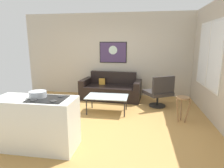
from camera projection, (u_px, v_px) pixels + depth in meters
The scene contains 11 objects.
ground at pixel (100, 121), 4.56m from camera, with size 6.40×6.40×0.04m, color #B68747.
back_wall at pixel (114, 55), 6.60m from camera, with size 6.40×0.05×2.80m, color #BEB4A2.
right_wall at pixel (219, 62), 4.15m from camera, with size 0.05×6.40×2.80m, color #BEB2A0.
couch at pixel (111, 90), 6.27m from camera, with size 1.99×1.03×0.86m.
coffee_table at pixel (107, 97), 5.00m from camera, with size 1.08×0.64×0.44m.
armchair at pixel (159, 92), 5.39m from camera, with size 0.90×0.89×0.93m.
bar_stool at pixel (183, 103), 4.37m from camera, with size 0.35×0.34×0.60m.
kitchen_counter at pixel (36, 123), 3.30m from camera, with size 1.41×0.60×0.92m.
mixing_bowl at pixel (38, 95), 3.22m from camera, with size 0.29×0.29×0.12m.
wall_painting at pixel (113, 52), 6.54m from camera, with size 0.94×0.03×0.71m.
window at pixel (209, 55), 4.71m from camera, with size 0.03×1.68×1.65m.
Camera 1 is at (0.96, -4.17, 1.82)m, focal length 30.52 mm.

